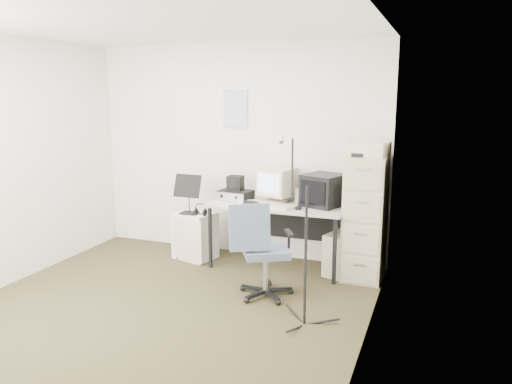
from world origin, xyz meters
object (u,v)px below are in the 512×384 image
(filing_cabinet, at_px, (365,217))
(side_cart, at_px, (195,235))
(desk, at_px, (278,235))
(office_chair, at_px, (266,249))

(filing_cabinet, relative_size, side_cart, 2.36)
(desk, bearing_deg, side_cart, -176.77)
(side_cart, bearing_deg, filing_cabinet, 17.91)
(desk, xyz_separation_m, side_cart, (-1.02, -0.06, -0.09))
(desk, bearing_deg, office_chair, -80.29)
(filing_cabinet, bearing_deg, desk, -178.19)
(office_chair, relative_size, side_cart, 1.70)
(filing_cabinet, xyz_separation_m, office_chair, (-0.81, -0.86, -0.18))
(filing_cabinet, relative_size, desk, 0.87)
(filing_cabinet, xyz_separation_m, desk, (-0.95, -0.03, -0.29))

